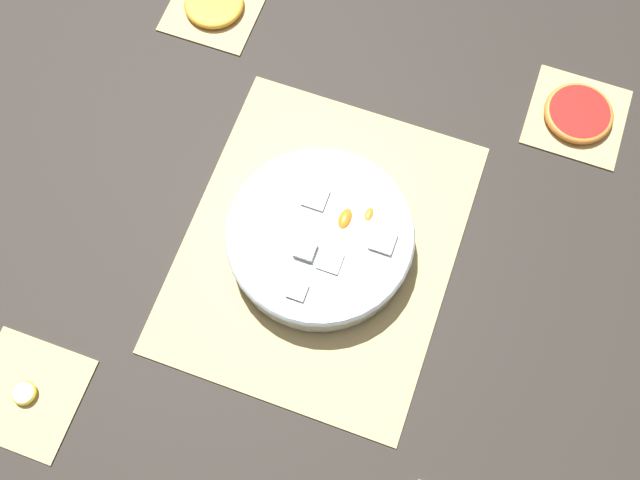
{
  "coord_description": "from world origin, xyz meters",
  "views": [
    {
      "loc": [
        -0.33,
        -0.12,
        0.99
      ],
      "look_at": [
        0.0,
        0.0,
        0.03
      ],
      "focal_mm": 42.0,
      "sensor_mm": 36.0,
      "label": 1
    }
  ],
  "objects": [
    {
      "name": "banana_coin_single",
      "position": [
        -0.32,
        0.29,
        0.01
      ],
      "size": [
        0.03,
        0.03,
        0.01
      ],
      "color": "#F7EFC6",
      "rests_on": "coaster_mat_far_left"
    },
    {
      "name": "coaster_mat_far_right",
      "position": [
        0.32,
        0.29,
        0.0
      ],
      "size": [
        0.14,
        0.14,
        0.01
      ],
      "color": "#D6B775",
      "rests_on": "ground_plane"
    },
    {
      "name": "grapefruit_slice",
      "position": [
        0.32,
        -0.29,
        0.01
      ],
      "size": [
        0.1,
        0.1,
        0.01
      ],
      "color": "#B2231E",
      "rests_on": "coaster_mat_near_right"
    },
    {
      "name": "bamboo_mat_center",
      "position": [
        -0.0,
        0.0,
        0.0
      ],
      "size": [
        0.45,
        0.37,
        0.01
      ],
      "color": "#D6B775",
      "rests_on": "ground_plane"
    },
    {
      "name": "ground_plane",
      "position": [
        0.0,
        0.0,
        0.0
      ],
      "size": [
        6.0,
        6.0,
        0.0
      ],
      "primitive_type": "plane",
      "color": "#2D2823"
    },
    {
      "name": "coaster_mat_far_left",
      "position": [
        -0.32,
        0.29,
        0.0
      ],
      "size": [
        0.14,
        0.14,
        0.01
      ],
      "color": "#D6B775",
      "rests_on": "ground_plane"
    },
    {
      "name": "coaster_mat_near_right",
      "position": [
        0.32,
        -0.29,
        0.0
      ],
      "size": [
        0.14,
        0.14,
        0.01
      ],
      "color": "#D6B775",
      "rests_on": "ground_plane"
    },
    {
      "name": "orange_slice_whole",
      "position": [
        0.32,
        0.29,
        0.01
      ],
      "size": [
        0.09,
        0.09,
        0.01
      ],
      "color": "orange",
      "rests_on": "coaster_mat_far_right"
    },
    {
      "name": "fruit_salad_bowl",
      "position": [
        -0.0,
        -0.0,
        0.04
      ],
      "size": [
        0.26,
        0.26,
        0.06
      ],
      "color": "silver",
      "rests_on": "bamboo_mat_center"
    }
  ]
}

